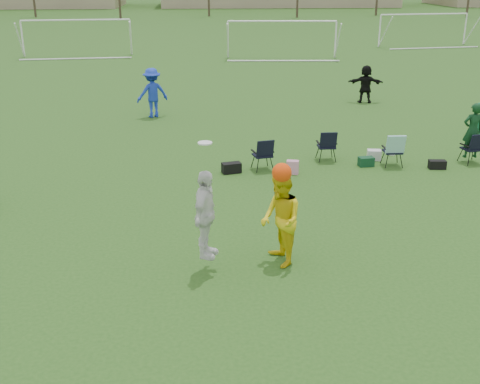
{
  "coord_description": "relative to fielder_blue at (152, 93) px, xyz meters",
  "views": [
    {
      "loc": [
        -1.83,
        -9.41,
        5.61
      ],
      "look_at": [
        -0.98,
        2.35,
        1.25
      ],
      "focal_mm": 45.0,
      "sensor_mm": 36.0,
      "label": 1
    }
  ],
  "objects": [
    {
      "name": "center_contest",
      "position": [
        2.84,
        -13.4,
        0.1
      ],
      "size": [
        2.3,
        1.36,
        2.66
      ],
      "color": "white",
      "rests_on": "ground"
    },
    {
      "name": "fielder_black",
      "position": [
        9.33,
        2.18,
        -0.15
      ],
      "size": [
        1.62,
        0.78,
        1.68
      ],
      "primitive_type": "imported",
      "rotation": [
        0.0,
        0.0,
        2.95
      ],
      "color": "black",
      "rests_on": "ground"
    },
    {
      "name": "sideline_setup",
      "position": [
        7.47,
        -6.9,
        -0.43
      ],
      "size": [
        8.1,
        2.0,
        1.85
      ],
      "color": "#0E361A",
      "rests_on": "ground"
    },
    {
      "name": "goal_left",
      "position": [
        -6.39,
        19.21,
        0.94
      ],
      "size": [
        7.39,
        0.76,
        2.46
      ],
      "rotation": [
        0.0,
        0.0,
        0.09
      ],
      "color": "white",
      "rests_on": "ground"
    },
    {
      "name": "goal_right",
      "position": [
        19.61,
        23.21,
        0.94
      ],
      "size": [
        7.35,
        1.14,
        2.46
      ],
      "rotation": [
        0.0,
        0.0,
        0.14
      ],
      "color": "white",
      "rests_on": "ground"
    },
    {
      "name": "ground",
      "position": [
        3.61,
        -14.79,
        -0.99
      ],
      "size": [
        260.0,
        260.0,
        0.0
      ],
      "primitive_type": "plane",
      "color": "#255119",
      "rests_on": "ground"
    },
    {
      "name": "goal_mid",
      "position": [
        7.61,
        17.21,
        0.94
      ],
      "size": [
        7.4,
        0.63,
        2.46
      ],
      "rotation": [
        0.0,
        0.0,
        -0.07
      ],
      "color": "white",
      "rests_on": "ground"
    },
    {
      "name": "fielder_blue",
      "position": [
        0.0,
        0.0,
        0.0
      ],
      "size": [
        1.46,
        1.18,
        1.97
      ],
      "primitive_type": "imported",
      "rotation": [
        0.0,
        0.0,
        3.55
      ],
      "color": "#1935BD",
      "rests_on": "ground"
    }
  ]
}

